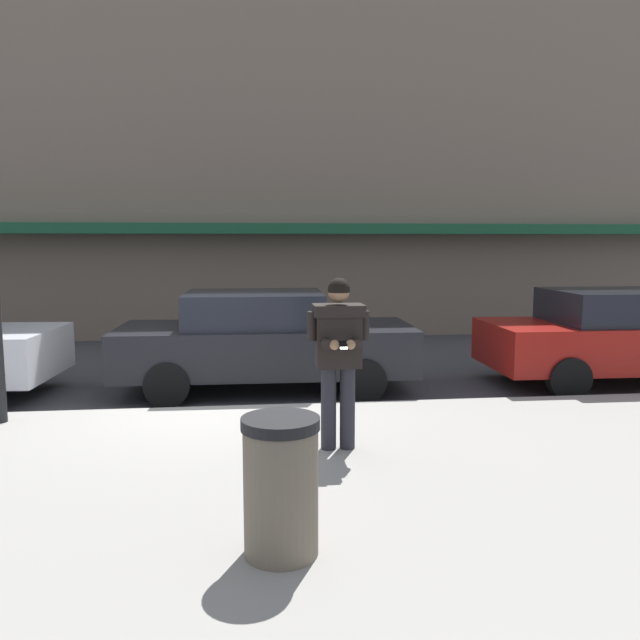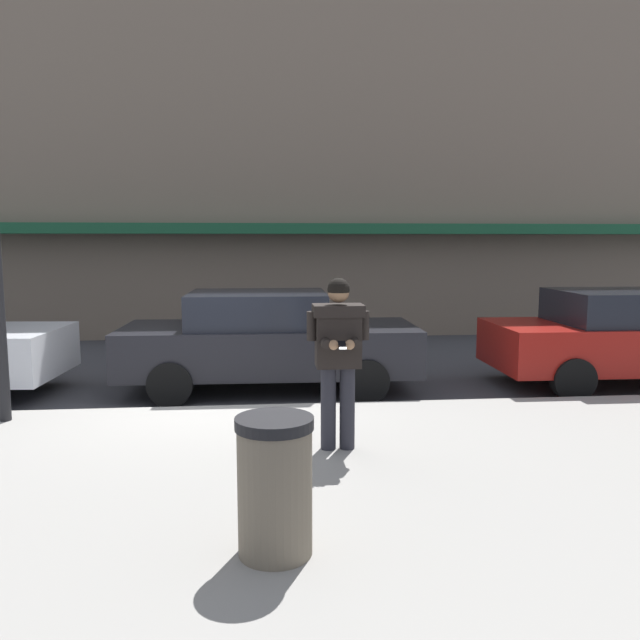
{
  "view_description": "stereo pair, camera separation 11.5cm",
  "coord_description": "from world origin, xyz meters",
  "px_view_note": "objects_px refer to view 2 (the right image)",
  "views": [
    {
      "loc": [
        0.49,
        -8.38,
        2.32
      ],
      "look_at": [
        1.23,
        -1.9,
        1.49
      ],
      "focal_mm": 35.0,
      "sensor_mm": 36.0,
      "label": 1
    },
    {
      "loc": [
        0.61,
        -8.39,
        2.32
      ],
      "look_at": [
        1.23,
        -1.9,
        1.49
      ],
      "focal_mm": 35.0,
      "sensor_mm": 36.0,
      "label": 2
    }
  ],
  "objects_px": {
    "parked_sedan_mid": "(267,340)",
    "parked_sedan_far": "(630,337)",
    "man_texting_on_phone": "(338,345)",
    "trash_bin": "(275,485)"
  },
  "relations": [
    {
      "from": "parked_sedan_mid",
      "to": "parked_sedan_far",
      "type": "bearing_deg",
      "value": -2.45
    },
    {
      "from": "parked_sedan_mid",
      "to": "man_texting_on_phone",
      "type": "bearing_deg",
      "value": -77.95
    },
    {
      "from": "man_texting_on_phone",
      "to": "parked_sedan_far",
      "type": "bearing_deg",
      "value": 30.58
    },
    {
      "from": "parked_sedan_far",
      "to": "man_texting_on_phone",
      "type": "relative_size",
      "value": 2.51
    },
    {
      "from": "parked_sedan_far",
      "to": "man_texting_on_phone",
      "type": "distance_m",
      "value": 5.93
    },
    {
      "from": "parked_sedan_mid",
      "to": "man_texting_on_phone",
      "type": "height_order",
      "value": "man_texting_on_phone"
    },
    {
      "from": "parked_sedan_mid",
      "to": "parked_sedan_far",
      "type": "relative_size",
      "value": 1.0
    },
    {
      "from": "parked_sedan_mid",
      "to": "man_texting_on_phone",
      "type": "relative_size",
      "value": 2.52
    },
    {
      "from": "parked_sedan_mid",
      "to": "parked_sedan_far",
      "type": "xyz_separation_m",
      "value": [
        5.79,
        -0.25,
        0.0
      ]
    },
    {
      "from": "parked_sedan_mid",
      "to": "trash_bin",
      "type": "bearing_deg",
      "value": -90.17
    }
  ]
}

